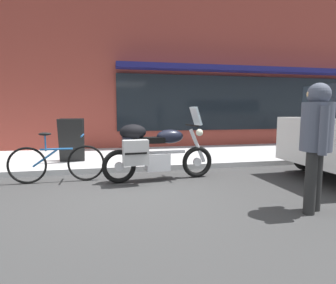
{
  "coord_description": "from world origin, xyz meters",
  "views": [
    {
      "loc": [
        -0.28,
        -4.36,
        1.33
      ],
      "look_at": [
        0.8,
        0.83,
        0.7
      ],
      "focal_mm": 29.2,
      "sensor_mm": 36.0,
      "label": 1
    }
  ],
  "objects_px": {
    "pedestrian_walking": "(316,133)",
    "sandwich_board_sign": "(72,140)",
    "touring_motorcycle": "(153,149)",
    "parked_bicycle": "(57,162)"
  },
  "relations": [
    {
      "from": "touring_motorcycle",
      "to": "pedestrian_walking",
      "type": "relative_size",
      "value": 1.29
    },
    {
      "from": "sandwich_board_sign",
      "to": "pedestrian_walking",
      "type": "bearing_deg",
      "value": -46.64
    },
    {
      "from": "pedestrian_walking",
      "to": "parked_bicycle",
      "type": "bearing_deg",
      "value": 147.73
    },
    {
      "from": "parked_bicycle",
      "to": "sandwich_board_sign",
      "type": "bearing_deg",
      "value": 86.85
    },
    {
      "from": "sandwich_board_sign",
      "to": "touring_motorcycle",
      "type": "bearing_deg",
      "value": -45.6
    },
    {
      "from": "touring_motorcycle",
      "to": "pedestrian_walking",
      "type": "distance_m",
      "value": 2.69
    },
    {
      "from": "touring_motorcycle",
      "to": "parked_bicycle",
      "type": "height_order",
      "value": "touring_motorcycle"
    },
    {
      "from": "pedestrian_walking",
      "to": "sandwich_board_sign",
      "type": "relative_size",
      "value": 1.66
    },
    {
      "from": "sandwich_board_sign",
      "to": "parked_bicycle",
      "type": "bearing_deg",
      "value": -93.15
    },
    {
      "from": "touring_motorcycle",
      "to": "parked_bicycle",
      "type": "relative_size",
      "value": 1.27
    }
  ]
}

